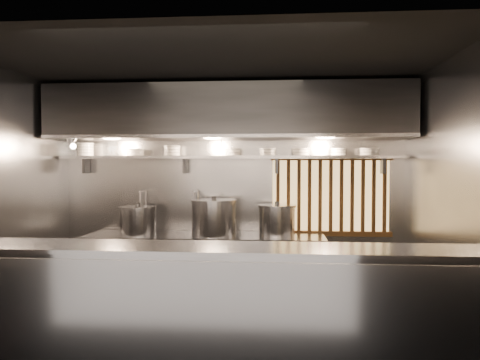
# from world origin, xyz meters

# --- Properties ---
(floor) EXTENTS (4.50, 4.50, 0.00)m
(floor) POSITION_xyz_m (0.00, 0.00, 0.00)
(floor) COLOR black
(floor) RESTS_ON ground
(ceiling) EXTENTS (4.50, 4.50, 0.00)m
(ceiling) POSITION_xyz_m (0.00, 0.00, 2.80)
(ceiling) COLOR black
(ceiling) RESTS_ON wall_back
(wall_back) EXTENTS (4.50, 0.00, 4.50)m
(wall_back) POSITION_xyz_m (0.00, 1.50, 1.40)
(wall_back) COLOR gray
(wall_back) RESTS_ON floor
(wall_left) EXTENTS (0.00, 3.00, 3.00)m
(wall_left) POSITION_xyz_m (-2.25, 0.00, 1.40)
(wall_left) COLOR gray
(wall_left) RESTS_ON floor
(wall_right) EXTENTS (0.00, 3.00, 3.00)m
(wall_right) POSITION_xyz_m (2.25, 0.00, 1.40)
(wall_right) COLOR gray
(wall_right) RESTS_ON floor
(serving_counter) EXTENTS (4.50, 0.56, 1.13)m
(serving_counter) POSITION_xyz_m (0.00, -0.96, 0.57)
(serving_counter) COLOR #959599
(serving_counter) RESTS_ON floor
(cooking_bench) EXTENTS (3.00, 0.70, 0.90)m
(cooking_bench) POSITION_xyz_m (-0.30, 1.13, 0.45)
(cooking_bench) COLOR #959599
(cooking_bench) RESTS_ON floor
(bowl_shelf) EXTENTS (4.40, 0.34, 0.04)m
(bowl_shelf) POSITION_xyz_m (0.00, 1.32, 1.88)
(bowl_shelf) COLOR #959599
(bowl_shelf) RESTS_ON wall_back
(exhaust_hood) EXTENTS (4.40, 0.81, 0.65)m
(exhaust_hood) POSITION_xyz_m (0.00, 1.10, 2.42)
(exhaust_hood) COLOR #2D2D30
(exhaust_hood) RESTS_ON ceiling
(wood_screen) EXTENTS (1.56, 0.09, 1.04)m
(wood_screen) POSITION_xyz_m (1.30, 1.45, 1.38)
(wood_screen) COLOR #FFC872
(wood_screen) RESTS_ON wall_back
(faucet_left) EXTENTS (0.04, 0.30, 0.50)m
(faucet_left) POSITION_xyz_m (-1.15, 1.37, 1.31)
(faucet_left) COLOR silver
(faucet_left) RESTS_ON wall_back
(faucet_right) EXTENTS (0.04, 0.30, 0.50)m
(faucet_right) POSITION_xyz_m (-0.45, 1.37, 1.31)
(faucet_right) COLOR silver
(faucet_right) RESTS_ON wall_back
(heat_lamp) EXTENTS (0.25, 0.35, 0.20)m
(heat_lamp) POSITION_xyz_m (-1.90, 0.85, 2.07)
(heat_lamp) COLOR #959599
(heat_lamp) RESTS_ON exhaust_hood
(pendant_bulb) EXTENTS (0.09, 0.09, 0.19)m
(pendant_bulb) POSITION_xyz_m (-0.10, 1.20, 1.96)
(pendant_bulb) COLOR #2D2D30
(pendant_bulb) RESTS_ON exhaust_hood
(stock_pot_left) EXTENTS (0.57, 0.57, 0.40)m
(stock_pot_left) POSITION_xyz_m (-1.15, 1.08, 1.08)
(stock_pot_left) COLOR #959599
(stock_pot_left) RESTS_ON cooking_bench
(stock_pot_mid) EXTENTS (0.61, 0.61, 0.49)m
(stock_pot_mid) POSITION_xyz_m (-0.18, 1.11, 1.13)
(stock_pot_mid) COLOR #959599
(stock_pot_mid) RESTS_ON cooking_bench
(stock_pot_right) EXTENTS (0.62, 0.62, 0.42)m
(stock_pot_right) POSITION_xyz_m (0.61, 1.17, 1.09)
(stock_pot_right) COLOR #959599
(stock_pot_right) RESTS_ON cooking_bench
(bowl_stack_0) EXTENTS (0.23, 0.23, 0.17)m
(bowl_stack_0) POSITION_xyz_m (-1.93, 1.32, 1.98)
(bowl_stack_0) COLOR silver
(bowl_stack_0) RESTS_ON bowl_shelf
(bowl_stack_1) EXTENTS (0.24, 0.24, 0.09)m
(bowl_stack_1) POSITION_xyz_m (-1.25, 1.32, 1.95)
(bowl_stack_1) COLOR silver
(bowl_stack_1) RESTS_ON bowl_shelf
(bowl_stack_2) EXTENTS (0.21, 0.21, 0.13)m
(bowl_stack_2) POSITION_xyz_m (-0.76, 1.32, 1.97)
(bowl_stack_2) COLOR silver
(bowl_stack_2) RESTS_ON bowl_shelf
(bowl_stack_3) EXTENTS (0.21, 0.21, 0.09)m
(bowl_stack_3) POSITION_xyz_m (0.04, 1.32, 1.95)
(bowl_stack_3) COLOR silver
(bowl_stack_3) RESTS_ON bowl_shelf
(bowl_stack_4) EXTENTS (0.22, 0.22, 0.09)m
(bowl_stack_4) POSITION_xyz_m (0.49, 1.32, 1.95)
(bowl_stack_4) COLOR silver
(bowl_stack_4) RESTS_ON bowl_shelf
(bowl_stack_5) EXTENTS (0.23, 0.23, 0.09)m
(bowl_stack_5) POSITION_xyz_m (0.91, 1.32, 1.95)
(bowl_stack_5) COLOR silver
(bowl_stack_5) RESTS_ON bowl_shelf
(bowl_stack_6) EXTENTS (0.21, 0.21, 0.09)m
(bowl_stack_6) POSITION_xyz_m (1.38, 1.32, 1.95)
(bowl_stack_6) COLOR silver
(bowl_stack_6) RESTS_ON bowl_shelf
(bowl_stack_7) EXTENTS (0.24, 0.24, 0.09)m
(bowl_stack_7) POSITION_xyz_m (1.76, 1.32, 1.95)
(bowl_stack_7) COLOR silver
(bowl_stack_7) RESTS_ON bowl_shelf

